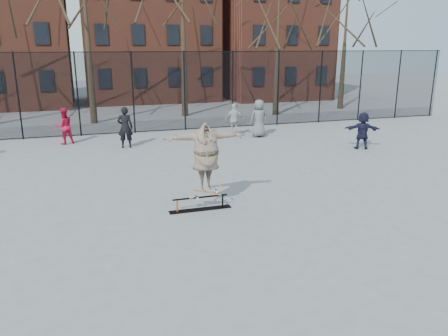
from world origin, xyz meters
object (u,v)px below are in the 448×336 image
object	(u,v)px
skater	(206,160)
bystander_navy	(362,131)
bystander_red	(64,126)
bystander_extra	(259,118)
bystander_white	(234,120)
bystander_black	(125,127)
skateboard	(206,194)
skate_rail	(200,204)

from	to	relation	value
skater	bystander_navy	world-z (taller)	skater
bystander_red	bystander_extra	world-z (taller)	bystander_extra
bystander_white	bystander_extra	xyz separation A→B (m)	(1.05, -0.54, 0.10)
bystander_black	bystander_navy	world-z (taller)	bystander_black
skater	bystander_white	world-z (taller)	skater
skateboard	bystander_red	bearing A→B (deg)	111.79
skate_rail	skater	size ratio (longest dim) A/B	0.77
skate_rail	bystander_navy	distance (m)	9.70
skate_rail	bystander_black	bearing A→B (deg)	98.26
bystander_extra	bystander_navy	bearing A→B (deg)	134.12
skateboard	bystander_white	xyz separation A→B (m)	(3.90, 9.10, 0.37)
skateboard	skater	bearing A→B (deg)	0.00
skate_rail	skateboard	world-z (taller)	skateboard
skate_rail	bystander_white	world-z (taller)	bystander_white
bystander_red	bystander_extra	bearing A→B (deg)	154.46
bystander_extra	skate_rail	bearing A→B (deg)	62.00
skateboard	bystander_extra	xyz separation A→B (m)	(4.95, 8.57, 0.47)
skate_rail	bystander_red	world-z (taller)	bystander_red
skateboard	bystander_extra	size ratio (longest dim) A/B	0.48
skateboard	bystander_navy	size ratio (longest dim) A/B	0.54
skateboard	skater	xyz separation A→B (m)	(0.00, 0.00, 0.94)
skater	bystander_black	xyz separation A→B (m)	(-1.36, 8.16, -0.48)
skateboard	bystander_black	bearing A→B (deg)	99.44
skateboard	bystander_white	bearing A→B (deg)	66.80
skater	bystander_navy	distance (m)	9.55
skateboard	bystander_black	xyz separation A→B (m)	(-1.36, 8.16, 0.46)
bystander_red	bystander_black	bearing A→B (deg)	130.34
bystander_red	bystander_navy	bearing A→B (deg)	140.00
skateboard	bystander_black	world-z (taller)	bystander_black
skateboard	skater	world-z (taller)	skater
bystander_extra	bystander_red	bearing A→B (deg)	-4.40
skateboard	bystander_white	world-z (taller)	bystander_white
skateboard	skater	size ratio (longest dim) A/B	0.39
bystander_white	bystander_black	bearing A→B (deg)	29.31
skate_rail	bystander_navy	bearing A→B (deg)	30.33
skateboard	bystander_red	xyz separation A→B (m)	(-3.88, 9.70, 0.38)
skate_rail	bystander_red	size ratio (longest dim) A/B	1.05
bystander_red	bystander_white	size ratio (longest dim) A/B	1.02
skate_rail	skateboard	distance (m)	0.33
bystander_black	bystander_red	bearing A→B (deg)	-22.07
skate_rail	skateboard	size ratio (longest dim) A/B	1.98
bystander_black	bystander_extra	size ratio (longest dim) A/B	0.99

